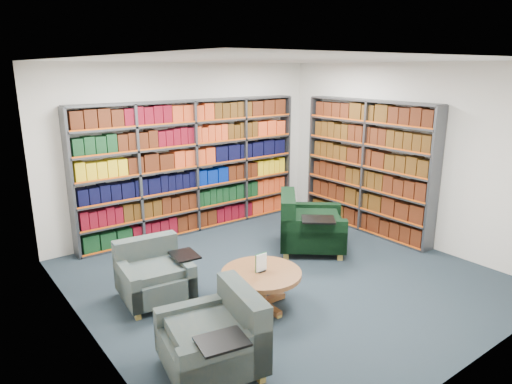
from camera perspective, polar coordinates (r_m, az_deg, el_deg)
room_shell at (r=5.78m, az=3.58°, el=2.10°), size 5.02×5.02×2.82m
bookshelf_back at (r=7.73m, az=-7.80°, el=3.07°), size 4.00×0.28×2.20m
bookshelf_right at (r=7.90m, az=13.73°, el=3.03°), size 0.28×2.50×2.20m
chair_teal_left at (r=5.74m, az=-12.75°, el=-10.16°), size 0.96×0.86×0.71m
chair_green_right at (r=7.04m, az=6.23°, el=-4.43°), size 1.35×1.35×0.87m
chair_teal_front at (r=4.41m, az=-4.62°, el=-17.87°), size 0.97×1.06×0.76m
coffee_table at (r=5.38m, az=0.67°, el=-10.78°), size 0.93×0.93×0.66m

